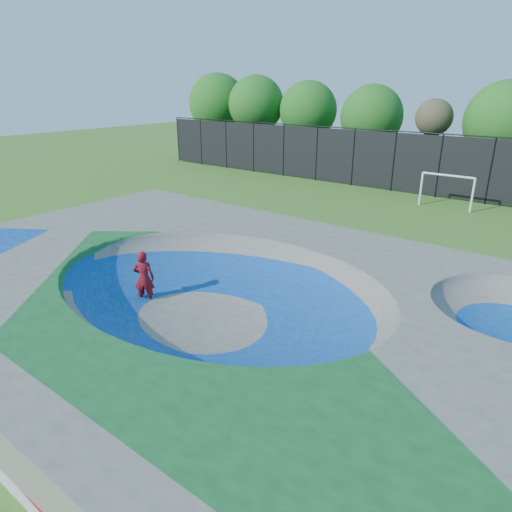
# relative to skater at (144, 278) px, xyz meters

# --- Properties ---
(ground) EXTENTS (120.00, 120.00, 0.00)m
(ground) POSITION_rel_skater_xyz_m (2.76, 0.54, -0.93)
(ground) COLOR #36661C
(ground) RESTS_ON ground
(skate_deck) EXTENTS (22.00, 14.00, 1.50)m
(skate_deck) POSITION_rel_skater_xyz_m (2.76, 0.54, -0.18)
(skate_deck) COLOR gray
(skate_deck) RESTS_ON ground
(skater) EXTENTS (0.81, 0.76, 1.87)m
(skater) POSITION_rel_skater_xyz_m (0.00, 0.00, 0.00)
(skater) COLOR red
(skater) RESTS_ON ground
(skateboard) EXTENTS (0.75, 0.65, 0.05)m
(skateboard) POSITION_rel_skater_xyz_m (0.00, 0.00, -0.91)
(skateboard) COLOR black
(skateboard) RESTS_ON ground
(soccer_goal) EXTENTS (3.05, 0.12, 2.01)m
(soccer_goal) POSITION_rel_skater_xyz_m (4.07, 18.98, 0.46)
(soccer_goal) COLOR white
(soccer_goal) RESTS_ON ground
(fence) EXTENTS (48.09, 0.09, 4.04)m
(fence) POSITION_rel_skater_xyz_m (2.76, 21.54, 1.16)
(fence) COLOR black
(fence) RESTS_ON ground
(treeline) EXTENTS (52.34, 6.56, 7.97)m
(treeline) POSITION_rel_skater_xyz_m (1.15, 26.84, 3.94)
(treeline) COLOR #4E3527
(treeline) RESTS_ON ground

